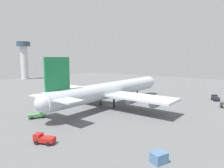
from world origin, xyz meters
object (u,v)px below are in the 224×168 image
at_px(control_tower, 24,57).
at_px(fuel_truck, 44,139).
at_px(cargo_container_aft, 159,158).
at_px(safety_cone_nose, 144,93).
at_px(cargo_airplane, 111,90).
at_px(catering_truck, 38,115).
at_px(maintenance_van, 137,88).
at_px(cargo_loader, 215,98).
at_px(safety_cone_tail, 54,126).

bearing_deg(control_tower, fuel_truck, -117.57).
relative_size(cargo_container_aft, safety_cone_nose, 5.74).
distance_m(cargo_airplane, cargo_container_aft, 44.55).
distance_m(fuel_truck, safety_cone_nose, 68.07).
distance_m(cargo_airplane, safety_cone_nose, 30.73).
bearing_deg(catering_truck, cargo_airplane, -15.99).
relative_size(fuel_truck, safety_cone_nose, 8.70).
relative_size(cargo_airplane, maintenance_van, 11.91).
relative_size(catering_truck, cargo_container_aft, 1.75).
distance_m(cargo_airplane, maintenance_van, 39.59).
relative_size(fuel_truck, cargo_container_aft, 1.52).
xyz_separation_m(cargo_airplane, maintenance_van, (37.78, 10.74, -4.92)).
bearing_deg(cargo_loader, maintenance_van, 85.96).
bearing_deg(catering_truck, safety_cone_nose, -5.43).
bearing_deg(safety_cone_tail, cargo_loader, -22.91).
relative_size(catering_truck, safety_cone_tail, 9.91).
height_order(maintenance_van, catering_truck, maintenance_van).
height_order(maintenance_van, cargo_container_aft, maintenance_van).
distance_m(cargo_airplane, fuel_truck, 38.55).
bearing_deg(fuel_truck, cargo_airplane, 15.37).
xyz_separation_m(cargo_airplane, fuel_truck, (-36.85, -10.13, -5.07)).
xyz_separation_m(fuel_truck, cargo_container_aft, (7.73, -23.19, -0.10)).
bearing_deg(safety_cone_nose, fuel_truck, -169.49).
bearing_deg(fuel_truck, maintenance_van, 15.62).
relative_size(cargo_loader, maintenance_van, 0.84).
height_order(safety_cone_nose, control_tower, control_tower).
xyz_separation_m(maintenance_van, fuel_truck, (-74.63, -20.87, -0.15)).
bearing_deg(safety_cone_tail, maintenance_van, 11.73).
height_order(catering_truck, safety_cone_nose, catering_truck).
distance_m(safety_cone_nose, control_tower, 120.69).
bearing_deg(fuel_truck, cargo_loader, -15.72).
distance_m(safety_cone_tail, control_tower, 140.12).
height_order(cargo_airplane, safety_cone_nose, cargo_airplane).
distance_m(cargo_container_aft, safety_cone_tail, 30.13).
bearing_deg(safety_cone_nose, cargo_container_aft, -148.98).
bearing_deg(cargo_container_aft, catering_truck, 86.87).
height_order(maintenance_van, control_tower, control_tower).
height_order(maintenance_van, safety_cone_nose, maintenance_van).
xyz_separation_m(cargo_airplane, safety_cone_nose, (30.08, 2.29, -5.84)).
bearing_deg(cargo_airplane, catering_truck, 164.01).
bearing_deg(cargo_loader, fuel_truck, 164.28).
height_order(fuel_truck, safety_cone_nose, fuel_truck).
bearing_deg(cargo_container_aft, fuel_truck, 108.44).
relative_size(catering_truck, control_tower, 0.17).
xyz_separation_m(maintenance_van, control_tower, (-5.96, 110.66, 18.44)).
relative_size(cargo_airplane, control_tower, 2.03).
xyz_separation_m(fuel_truck, safety_cone_nose, (66.93, 12.42, -0.77)).
relative_size(cargo_loader, control_tower, 0.14).
xyz_separation_m(cargo_airplane, cargo_loader, (34.89, -30.32, -4.93)).
distance_m(cargo_loader, safety_cone_nose, 32.97).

